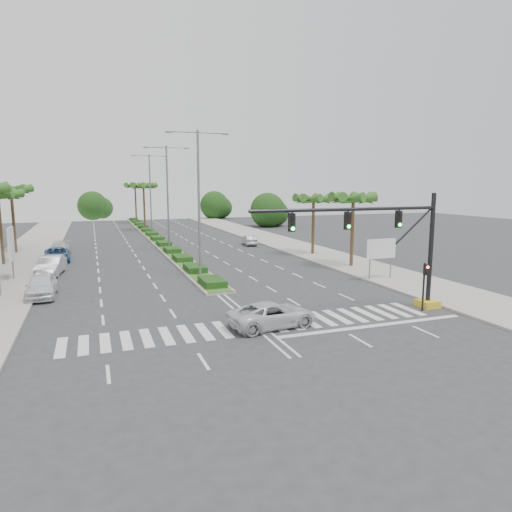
# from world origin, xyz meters

# --- Properties ---
(ground) EXTENTS (160.00, 160.00, 0.00)m
(ground) POSITION_xyz_m (0.00, 0.00, 0.00)
(ground) COLOR #333335
(ground) RESTS_ON ground
(footpath_right) EXTENTS (6.00, 120.00, 0.15)m
(footpath_right) POSITION_xyz_m (15.20, 20.00, 0.07)
(footpath_right) COLOR gray
(footpath_right) RESTS_ON ground
(footpath_left) EXTENTS (6.00, 120.00, 0.15)m
(footpath_left) POSITION_xyz_m (-15.20, 20.00, 0.07)
(footpath_left) COLOR gray
(footpath_left) RESTS_ON ground
(median) EXTENTS (2.20, 75.00, 0.20)m
(median) POSITION_xyz_m (0.00, 45.00, 0.10)
(median) COLOR gray
(median) RESTS_ON ground
(median_grass) EXTENTS (1.80, 75.00, 0.04)m
(median_grass) POSITION_xyz_m (0.00, 45.00, 0.22)
(median_grass) COLOR #2F6221
(median_grass) RESTS_ON median
(signal_gantry) EXTENTS (12.60, 1.20, 7.20)m
(signal_gantry) POSITION_xyz_m (9.27, -0.00, 3.46)
(signal_gantry) COLOR gold
(signal_gantry) RESTS_ON ground
(pedestrian_signal) EXTENTS (0.28, 0.36, 3.00)m
(pedestrian_signal) POSITION_xyz_m (10.60, -0.68, 2.04)
(pedestrian_signal) COLOR black
(pedestrian_signal) RESTS_ON ground
(direction_sign) EXTENTS (2.70, 0.11, 3.40)m
(direction_sign) POSITION_xyz_m (13.50, 7.99, 2.45)
(direction_sign) COLOR slate
(direction_sign) RESTS_ON ground
(billboard_far) EXTENTS (0.18, 2.10, 4.35)m
(billboard_far) POSITION_xyz_m (-14.50, 18.00, 2.96)
(billboard_far) COLOR slate
(billboard_far) RESTS_ON ground
(palm_left_end) EXTENTS (4.57, 4.68, 7.75)m
(palm_left_end) POSITION_xyz_m (-16.50, 34.00, 6.88)
(palm_left_end) COLOR brown
(palm_left_end) RESTS_ON ground
(palm_right_near) EXTENTS (4.57, 4.68, 7.05)m
(palm_right_near) POSITION_xyz_m (14.50, 14.00, 6.20)
(palm_right_near) COLOR brown
(palm_right_near) RESTS_ON ground
(palm_right_far) EXTENTS (4.57, 4.68, 6.75)m
(palm_right_far) POSITION_xyz_m (14.50, 22.00, 5.91)
(palm_right_far) COLOR brown
(palm_right_far) RESTS_ON ground
(palm_median_a) EXTENTS (4.57, 4.68, 8.05)m
(palm_median_a) POSITION_xyz_m (0.00, 55.00, 7.17)
(palm_median_a) COLOR brown
(palm_median_a) RESTS_ON ground
(palm_median_b) EXTENTS (4.57, 4.68, 8.05)m
(palm_median_b) POSITION_xyz_m (0.00, 70.00, 7.17)
(palm_median_b) COLOR brown
(palm_median_b) RESTS_ON ground
(streetlight_near) EXTENTS (5.10, 0.25, 12.00)m
(streetlight_near) POSITION_xyz_m (0.00, 14.00, 6.81)
(streetlight_near) COLOR slate
(streetlight_near) RESTS_ON ground
(streetlight_mid) EXTENTS (5.10, 0.25, 12.00)m
(streetlight_mid) POSITION_xyz_m (0.00, 30.00, 6.81)
(streetlight_mid) COLOR slate
(streetlight_mid) RESTS_ON ground
(streetlight_far) EXTENTS (5.10, 0.25, 12.00)m
(streetlight_far) POSITION_xyz_m (0.00, 46.00, 6.81)
(streetlight_far) COLOR slate
(streetlight_far) RESTS_ON ground
(car_parked_a) EXTENTS (1.89, 4.64, 1.58)m
(car_parked_a) POSITION_xyz_m (-11.80, 11.10, 0.79)
(car_parked_a) COLOR silver
(car_parked_a) RESTS_ON ground
(car_parked_b) EXTENTS (2.36, 5.13, 1.63)m
(car_parked_b) POSITION_xyz_m (-11.80, 19.43, 0.82)
(car_parked_b) COLOR silver
(car_parked_b) RESTS_ON ground
(car_parked_c) EXTENTS (2.70, 5.21, 1.40)m
(car_parked_c) POSITION_xyz_m (-11.80, 26.76, 0.70)
(car_parked_c) COLOR #2B5184
(car_parked_c) RESTS_ON ground
(car_parked_d) EXTENTS (2.45, 5.14, 1.45)m
(car_parked_d) POSITION_xyz_m (-11.80, 30.39, 0.72)
(car_parked_d) COLOR silver
(car_parked_d) RESTS_ON ground
(car_crossing) EXTENTS (5.21, 2.90, 1.38)m
(car_crossing) POSITION_xyz_m (0.70, -0.44, 0.69)
(car_crossing) COLOR silver
(car_crossing) RESTS_ON ground
(car_right) EXTENTS (1.85, 4.03, 1.28)m
(car_right) POSITION_xyz_m (10.60, 32.09, 0.64)
(car_right) COLOR #B0AFB4
(car_right) RESTS_ON ground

